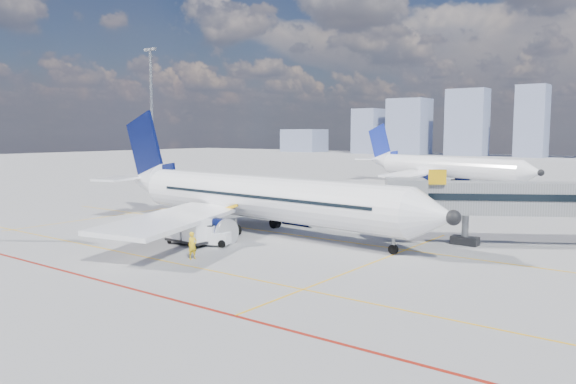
# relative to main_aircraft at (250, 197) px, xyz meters

# --- Properties ---
(ground) EXTENTS (420.00, 420.00, 0.00)m
(ground) POSITION_rel_main_aircraft_xyz_m (1.46, -7.17, -3.22)
(ground) COLOR gray
(ground) RESTS_ON ground
(apron_markings) EXTENTS (90.00, 35.12, 0.01)m
(apron_markings) POSITION_rel_main_aircraft_xyz_m (0.88, -11.08, -3.21)
(apron_markings) COLOR #E3A40B
(apron_markings) RESTS_ON ground
(jet_bridge) EXTENTS (23.55, 15.78, 6.30)m
(jet_bridge) POSITION_rel_main_aircraft_xyz_m (24.97, 9.74, 0.52)
(jet_bridge) COLOR gray
(jet_bridge) RESTS_ON ground
(floodlight_mast_nw) EXTENTS (3.20, 0.61, 25.45)m
(floodlight_mast_nw) POSITION_rel_main_aircraft_xyz_m (-53.54, 32.83, 10.37)
(floodlight_mast_nw) COLOR slate
(floodlight_mast_nw) RESTS_ON ground
(distant_skyline) EXTENTS (252.17, 14.08, 30.25)m
(distant_skyline) POSITION_rel_main_aircraft_xyz_m (-6.21, 182.83, 8.10)
(distant_skyline) COLOR gray
(distant_skyline) RESTS_ON ground
(main_aircraft) EXTENTS (40.79, 35.50, 11.91)m
(main_aircraft) POSITION_rel_main_aircraft_xyz_m (0.00, 0.00, 0.00)
(main_aircraft) COLOR white
(main_aircraft) RESTS_ON ground
(second_aircraft) EXTENTS (36.39, 31.03, 10.96)m
(second_aircraft) POSITION_rel_main_aircraft_xyz_m (-3.22, 54.87, 0.01)
(second_aircraft) COLOR white
(second_aircraft) RESTS_ON ground
(baggage_tug) EXTENTS (2.87, 2.37, 1.75)m
(baggage_tug) POSITION_rel_main_aircraft_xyz_m (2.05, -7.10, -2.38)
(baggage_tug) COLOR white
(baggage_tug) RESTS_ON ground
(cargo_dolly) EXTENTS (4.12, 1.96, 2.22)m
(cargo_dolly) POSITION_rel_main_aircraft_xyz_m (0.21, -7.99, -2.00)
(cargo_dolly) COLOR black
(cargo_dolly) RESTS_ON ground
(belt_loader) EXTENTS (6.83, 1.99, 2.78)m
(belt_loader) POSITION_rel_main_aircraft_xyz_m (-3.88, -1.26, -2.50)
(belt_loader) COLOR black
(belt_loader) RESTS_ON ground
(ramp_worker) EXTENTS (0.59, 0.80, 2.01)m
(ramp_worker) POSITION_rel_main_aircraft_xyz_m (4.35, -11.49, -2.22)
(ramp_worker) COLOR yellow
(ramp_worker) RESTS_ON ground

